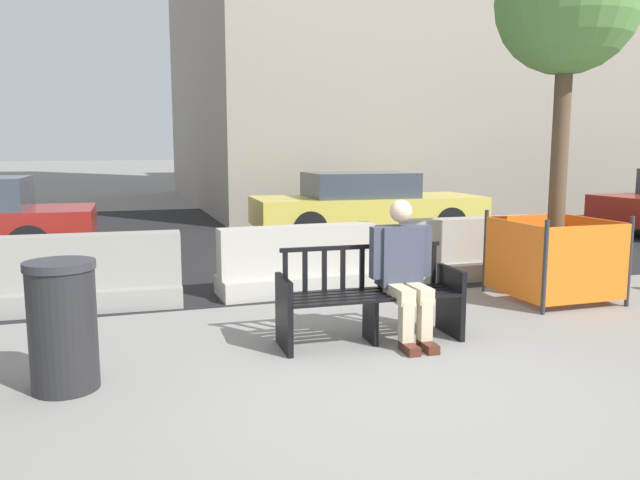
{
  "coord_description": "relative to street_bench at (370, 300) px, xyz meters",
  "views": [
    {
      "loc": [
        -2.01,
        -4.18,
        1.78
      ],
      "look_at": [
        0.18,
        2.51,
        0.75
      ],
      "focal_mm": 35.0,
      "sensor_mm": 36.0,
      "label": 1
    }
  ],
  "objects": [
    {
      "name": "trash_bin",
      "position": [
        -2.61,
        -0.38,
        0.09
      ],
      "size": [
        0.51,
        0.51,
        0.97
      ],
      "color": "#232326",
      "rests_on": "ground"
    },
    {
      "name": "street_bench",
      "position": [
        0.0,
        0.0,
        0.0
      ],
      "size": [
        1.71,
        0.59,
        0.88
      ],
      "color": "black",
      "rests_on": "ground"
    },
    {
      "name": "jersey_barrier_centre",
      "position": [
        -0.07,
        2.13,
        -0.06
      ],
      "size": [
        2.03,
        0.77,
        0.84
      ],
      "color": "#ADA89E",
      "rests_on": "ground"
    },
    {
      "name": "construction_fence",
      "position": [
        2.72,
        0.86,
        0.12
      ],
      "size": [
        1.19,
        1.19,
        1.03
      ],
      "color": "#2D2D33",
      "rests_on": "ground"
    },
    {
      "name": "jersey_barrier_left",
      "position": [
        -2.51,
        2.12,
        -0.06
      ],
      "size": [
        2.03,
        0.77,
        0.84
      ],
      "color": "gray",
      "rests_on": "ground"
    },
    {
      "name": "street_asphalt",
      "position": [
        -0.18,
        7.67,
        -0.39
      ],
      "size": [
        120.0,
        12.0,
        0.01
      ],
      "primitive_type": "cube",
      "color": "black",
      "rests_on": "ground"
    },
    {
      "name": "seated_person",
      "position": [
        0.31,
        -0.07,
        0.29
      ],
      "size": [
        0.58,
        0.73,
        1.31
      ],
      "color": "#383D4C",
      "rests_on": "ground"
    },
    {
      "name": "jersey_barrier_right",
      "position": [
        2.43,
        2.26,
        -0.06
      ],
      "size": [
        2.01,
        0.71,
        0.84
      ],
      "color": "#9E998E",
      "rests_on": "ground"
    },
    {
      "name": "ground_plane",
      "position": [
        -0.18,
        -1.03,
        -0.4
      ],
      "size": [
        200.0,
        200.0,
        0.0
      ],
      "primitive_type": "plane",
      "color": "gray"
    },
    {
      "name": "car_taxi_near",
      "position": [
        2.64,
        6.55,
        0.26
      ],
      "size": [
        4.71,
        2.04,
        1.31
      ],
      "color": "#DBC64C",
      "rests_on": "ground"
    },
    {
      "name": "street_tree",
      "position": [
        2.72,
        0.86,
        2.97
      ],
      "size": [
        1.61,
        1.61,
        4.22
      ],
      "color": "brown",
      "rests_on": "ground"
    }
  ]
}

